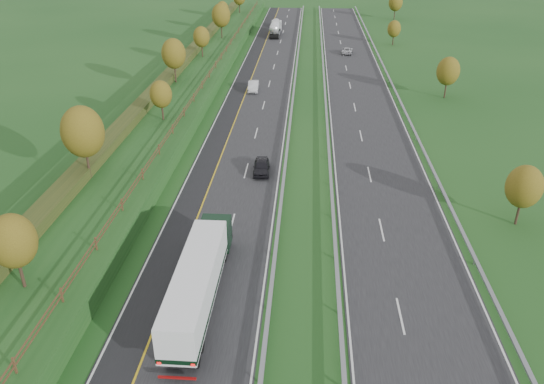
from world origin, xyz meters
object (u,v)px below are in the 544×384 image
(car_dark_near, at_px, (261,167))
(car_small_far, at_px, (277,24))
(box_lorry, at_px, (199,278))
(car_oncoming, at_px, (347,50))
(car_silver_mid, at_px, (253,86))
(road_tanker, at_px, (275,27))

(car_dark_near, xyz_separation_m, car_small_far, (-3.88, 91.03, 0.03))
(box_lorry, relative_size, car_oncoming, 3.49)
(car_silver_mid, distance_m, car_small_far, 58.91)
(car_silver_mid, bearing_deg, road_tanker, 86.80)
(road_tanker, xyz_separation_m, car_oncoming, (16.56, -19.17, -1.17))
(car_dark_near, xyz_separation_m, car_oncoming, (13.03, 60.83, -0.11))
(box_lorry, relative_size, car_dark_near, 3.68)
(box_lorry, xyz_separation_m, car_oncoming, (15.57, 84.03, -1.64))
(box_lorry, bearing_deg, car_small_far, 90.68)
(car_small_far, bearing_deg, car_oncoming, -64.04)
(road_tanker, bearing_deg, car_oncoming, -49.18)
(car_oncoming, bearing_deg, car_dark_near, 84.94)
(car_silver_mid, xyz_separation_m, car_oncoming, (17.19, 28.71, -0.14))
(car_small_far, bearing_deg, road_tanker, -91.43)
(road_tanker, relative_size, car_oncoming, 2.41)
(car_small_far, distance_m, car_oncoming, 34.62)
(car_dark_near, height_order, car_silver_mid, car_silver_mid)
(car_dark_near, bearing_deg, road_tanker, 90.02)
(box_lorry, height_order, car_silver_mid, box_lorry)
(car_dark_near, xyz_separation_m, car_silver_mid, (-4.16, 32.12, 0.03))
(car_silver_mid, xyz_separation_m, car_small_far, (0.28, 58.91, 0.00))
(car_dark_near, distance_m, car_small_far, 91.11)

